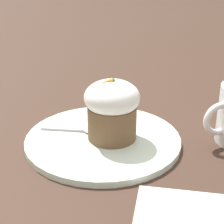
{
  "coord_description": "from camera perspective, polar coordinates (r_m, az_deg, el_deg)",
  "views": [
    {
      "loc": [
        0.17,
        0.53,
        0.31
      ],
      "look_at": [
        -0.01,
        0.01,
        0.06
      ],
      "focal_mm": 60.0,
      "sensor_mm": 36.0,
      "label": 1
    }
  ],
  "objects": [
    {
      "name": "carrot_cake",
      "position": [
        0.6,
        -0.0,
        0.53
      ],
      "size": [
        0.09,
        0.09,
        0.11
      ],
      "color": "brown",
      "rests_on": "dessert_plate"
    },
    {
      "name": "spoon",
      "position": [
        0.65,
        -4.05,
        -2.69
      ],
      "size": [
        0.11,
        0.07,
        0.01
      ],
      "color": "#B7B7BC",
      "rests_on": "dessert_plate"
    },
    {
      "name": "dessert_plate",
      "position": [
        0.63,
        -1.39,
        -4.29
      ],
      "size": [
        0.26,
        0.26,
        0.01
      ],
      "color": "silver",
      "rests_on": "ground_plane"
    },
    {
      "name": "paper_napkin",
      "position": [
        0.49,
        10.64,
        -15.0
      ],
      "size": [
        0.15,
        0.14,
        0.0
      ],
      "color": "white",
      "rests_on": "ground_plane"
    },
    {
      "name": "ground_plane",
      "position": [
        0.63,
        -1.38,
        -4.71
      ],
      "size": [
        4.0,
        4.0,
        0.0
      ],
      "primitive_type": "plane",
      "color": "#3D281E"
    }
  ]
}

